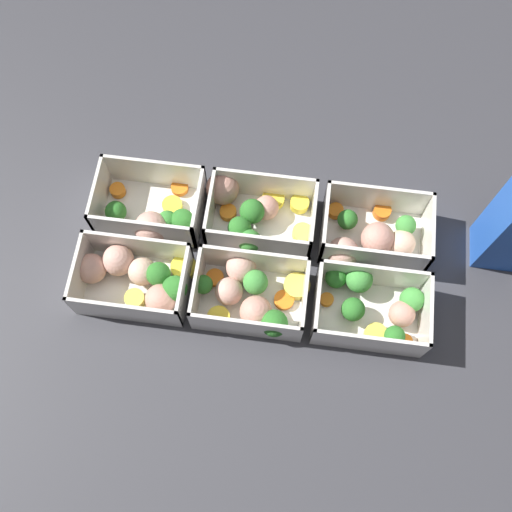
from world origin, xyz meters
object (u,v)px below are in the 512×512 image
Objects in this scene: container_far_left at (152,213)px; container_far_right at (373,236)px; container_near_right at (373,306)px; container_near_left at (137,278)px; container_far_center at (252,212)px; container_near_center at (250,295)px.

container_far_right is at bearing 0.82° from container_far_left.
container_far_left is (-0.35, 0.11, -0.00)m from container_near_right.
container_near_left is 1.11× the size of container_far_left.
container_near_left is 0.11m from container_far_left.
container_far_center is at bearing 39.83° from container_near_left.
container_far_left is (0.00, 0.11, -0.00)m from container_near_left.
container_far_left is at bearing -172.18° from container_far_center.
container_near_right is at bearing -86.22° from container_far_right.
container_far_right is at bearing 93.78° from container_near_right.
container_near_center is 0.21m from container_far_right.
container_near_center and container_near_right have the same top height.
container_near_center is 0.18m from container_near_right.
container_near_left and container_far_center have the same top height.
container_near_center is 1.11× the size of container_near_right.
container_near_center is at bearing -83.85° from container_far_center.
container_near_center is 0.13m from container_far_center.
container_far_left is 0.89× the size of container_far_center.
container_near_center and container_far_left have the same top height.
container_far_right is (0.34, 0.00, 0.00)m from container_far_left.
container_far_center is at bearing 175.09° from container_far_right.
container_far_right is at bearing 34.13° from container_near_center.
container_near_left is 1.11× the size of container_near_right.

